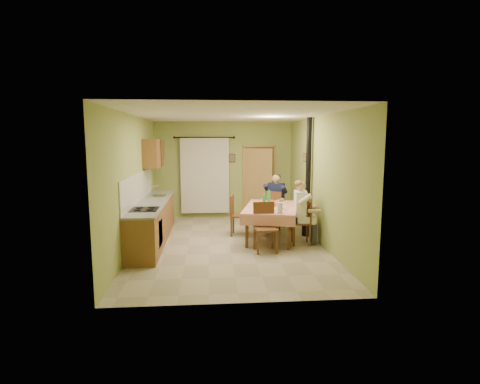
{
  "coord_description": "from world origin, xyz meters",
  "views": [
    {
      "loc": [
        -0.41,
        -7.99,
        2.29
      ],
      "look_at": [
        0.25,
        0.1,
        1.15
      ],
      "focal_mm": 28.0,
      "sensor_mm": 36.0,
      "label": 1
    }
  ],
  "objects": [
    {
      "name": "kitchen_run",
      "position": [
        -1.71,
        0.4,
        0.48
      ],
      "size": [
        0.64,
        3.64,
        1.56
      ],
      "color": "brown",
      "rests_on": "ground"
    },
    {
      "name": "stove_flue",
      "position": [
        1.9,
        0.6,
        1.02
      ],
      "size": [
        0.24,
        0.24,
        2.8
      ],
      "color": "black",
      "rests_on": "ground"
    },
    {
      "name": "doorway",
      "position": [
        1.03,
        2.9,
        1.05
      ],
      "size": [
        0.96,
        0.37,
        2.15
      ],
      "color": "black",
      "rests_on": "ground"
    },
    {
      "name": "floor",
      "position": [
        0.0,
        0.0,
        0.0
      ],
      "size": [
        4.0,
        6.0,
        0.01
      ],
      "primitive_type": "cube",
      "color": "tan",
      "rests_on": "ground"
    },
    {
      "name": "chair_near",
      "position": [
        0.72,
        -0.58,
        0.29
      ],
      "size": [
        0.47,
        0.47,
        1.01
      ],
      "rotation": [
        0.0,
        0.0,
        3.21
      ],
      "color": "brown",
      "rests_on": "ground"
    },
    {
      "name": "upper_cabinets",
      "position": [
        -1.82,
        1.7,
        1.95
      ],
      "size": [
        0.35,
        1.4,
        0.7
      ],
      "primitive_type": "cube",
      "color": "brown",
      "rests_on": "room_shell"
    },
    {
      "name": "dining_table",
      "position": [
        0.99,
        0.42,
        0.38
      ],
      "size": [
        1.58,
        2.15,
        0.76
      ],
      "rotation": [
        0.0,
        0.0,
        -0.23
      ],
      "color": "tan",
      "rests_on": "ground"
    },
    {
      "name": "chair_right",
      "position": [
        1.59,
        -0.1,
        0.29
      ],
      "size": [
        0.43,
        0.43,
        0.96
      ],
      "rotation": [
        0.0,
        0.0,
        1.49
      ],
      "color": "brown",
      "rests_on": "ground"
    },
    {
      "name": "room_shell",
      "position": [
        0.0,
        0.0,
        1.82
      ],
      "size": [
        4.04,
        6.04,
        2.82
      ],
      "color": "#97A655",
      "rests_on": "ground"
    },
    {
      "name": "chair_left",
      "position": [
        0.28,
        0.79,
        0.29
      ],
      "size": [
        0.49,
        0.49,
        0.98
      ],
      "rotation": [
        0.0,
        0.0,
        -1.78
      ],
      "color": "brown",
      "rests_on": "ground"
    },
    {
      "name": "man_right",
      "position": [
        1.58,
        -0.09,
        0.88
      ],
      "size": [
        0.49,
        0.6,
        1.39
      ],
      "rotation": [
        0.0,
        0.0,
        1.49
      ],
      "color": "white",
      "rests_on": "chair_right"
    },
    {
      "name": "picture_right",
      "position": [
        1.97,
        1.2,
        1.85
      ],
      "size": [
        0.03,
        0.31,
        0.21
      ],
      "primitive_type": "cube",
      "color": "brown",
      "rests_on": "room_shell"
    },
    {
      "name": "picture_back",
      "position": [
        0.25,
        2.97,
        1.75
      ],
      "size": [
        0.19,
        0.03,
        0.23
      ],
      "primitive_type": "cube",
      "color": "black",
      "rests_on": "room_shell"
    },
    {
      "name": "man_far",
      "position": [
        1.28,
        1.43,
        0.88
      ],
      "size": [
        0.65,
        0.62,
        1.39
      ],
      "rotation": [
        0.0,
        0.0,
        -0.51
      ],
      "color": "#141938",
      "rests_on": "chair_far"
    },
    {
      "name": "chair_far",
      "position": [
        1.27,
        1.42,
        0.29
      ],
      "size": [
        0.58,
        0.58,
        0.99
      ],
      "rotation": [
        0.0,
        0.0,
        -0.51
      ],
      "color": "brown",
      "rests_on": "ground"
    },
    {
      "name": "curtain",
      "position": [
        -0.55,
        2.9,
        1.26
      ],
      "size": [
        1.7,
        0.07,
        2.22
      ],
      "color": "black",
      "rests_on": "ground"
    },
    {
      "name": "tableware",
      "position": [
        0.97,
        0.31,
        0.83
      ],
      "size": [
        0.64,
        1.62,
        0.33
      ],
      "color": "white",
      "rests_on": "dining_table"
    }
  ]
}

